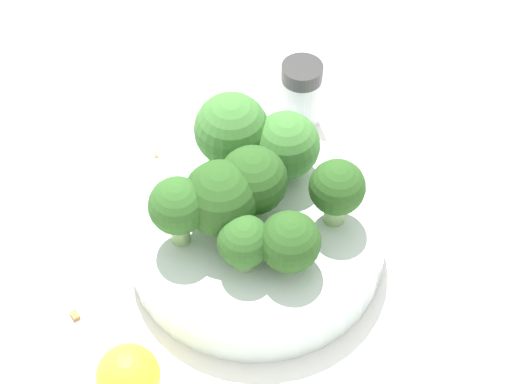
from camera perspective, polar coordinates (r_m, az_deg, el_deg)
ground_plane at (r=0.63m, az=0.00°, el=-3.98°), size 3.00×3.00×0.00m
bowl at (r=0.62m, az=0.00°, el=-2.98°), size 0.19×0.19×0.04m
broccoli_floret_0 at (r=0.58m, az=-2.45°, el=-0.26°), size 0.05×0.05×0.06m
broccoli_floret_1 at (r=0.58m, az=0.03°, el=0.80°), size 0.05×0.05×0.06m
broccoli_floret_2 at (r=0.61m, az=1.99°, el=3.09°), size 0.05×0.05×0.05m
broccoli_floret_3 at (r=0.61m, az=-1.58°, el=4.12°), size 0.05×0.05×0.06m
broccoli_floret_4 at (r=0.56m, az=-0.81°, el=-3.39°), size 0.04×0.04×0.04m
broccoli_floret_5 at (r=0.56m, az=2.26°, el=-3.38°), size 0.04×0.04×0.05m
broccoli_floret_6 at (r=0.58m, az=5.42°, el=0.19°), size 0.04×0.04×0.05m
broccoli_floret_7 at (r=0.57m, az=-5.35°, el=-0.69°), size 0.04×0.04×0.06m
pepper_shaker at (r=0.70m, az=3.02°, el=6.57°), size 0.03×0.03×0.06m
lemon_wedge at (r=0.56m, az=-8.51°, el=-12.02°), size 0.04×0.04×0.04m
almond_crumb_0 at (r=0.70m, az=-6.68°, el=2.60°), size 0.00×0.01×0.01m
almond_crumb_2 at (r=0.61m, az=-12.01°, el=-7.97°), size 0.01×0.01×0.01m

